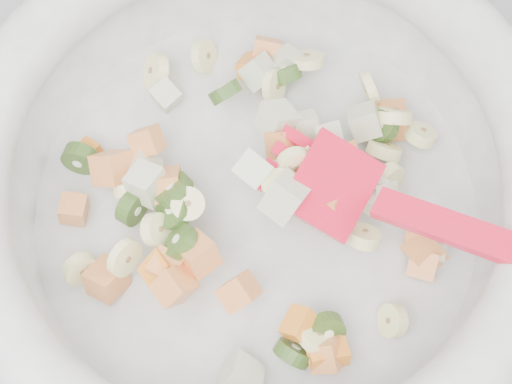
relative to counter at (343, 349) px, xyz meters
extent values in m
cube|color=gray|center=(0.00, 0.00, 0.00)|extent=(2.00, 0.60, 0.90)
cylinder|color=silver|center=(-0.10, 0.04, 0.46)|extent=(0.33, 0.33, 0.02)
torus|color=silver|center=(-0.10, 0.04, 0.54)|extent=(0.40, 0.40, 0.04)
cylinder|color=beige|center=(-0.03, -0.06, 0.48)|extent=(0.02, 0.02, 0.02)
cylinder|color=beige|center=(-0.20, 0.01, 0.49)|extent=(0.03, 0.03, 0.03)
cylinder|color=beige|center=(-0.17, 0.03, 0.50)|extent=(0.02, 0.03, 0.03)
cylinder|color=beige|center=(-0.07, 0.12, 0.49)|extent=(0.02, 0.03, 0.03)
cylinder|color=beige|center=(-0.01, 0.03, 0.49)|extent=(0.03, 0.02, 0.03)
cylinder|color=beige|center=(-0.19, 0.06, 0.49)|extent=(0.03, 0.02, 0.03)
cylinder|color=beige|center=(0.00, 0.11, 0.49)|extent=(0.02, 0.03, 0.03)
cylinder|color=beige|center=(-0.04, 0.04, 0.50)|extent=(0.03, 0.03, 0.03)
cylinder|color=beige|center=(0.02, 0.06, 0.48)|extent=(0.03, 0.02, 0.03)
cylinder|color=beige|center=(-0.16, 0.16, 0.48)|extent=(0.02, 0.03, 0.03)
cylinder|color=beige|center=(0.01, 0.08, 0.48)|extent=(0.04, 0.03, 0.03)
cylinder|color=beige|center=(-0.12, 0.16, 0.48)|extent=(0.03, 0.04, 0.03)
cylinder|color=beige|center=(-0.09, -0.06, 0.49)|extent=(0.03, 0.04, 0.02)
cylinder|color=beige|center=(-0.23, 0.01, 0.48)|extent=(0.03, 0.02, 0.03)
cylinder|color=beige|center=(-0.04, -0.01, 0.50)|extent=(0.03, 0.03, 0.02)
cylinder|color=beige|center=(-0.01, 0.06, 0.48)|extent=(0.04, 0.03, 0.03)
cylinder|color=beige|center=(-0.04, 0.14, 0.49)|extent=(0.03, 0.03, 0.03)
cylinder|color=beige|center=(-0.08, 0.04, 0.52)|extent=(0.03, 0.02, 0.03)
cylinder|color=beige|center=(-0.15, 0.04, 0.51)|extent=(0.03, 0.03, 0.02)
cylinder|color=beige|center=(-0.09, 0.03, 0.52)|extent=(0.03, 0.03, 0.01)
cylinder|color=beige|center=(-0.06, 0.05, 0.51)|extent=(0.02, 0.04, 0.04)
cylinder|color=beige|center=(0.01, 0.08, 0.49)|extent=(0.04, 0.03, 0.04)
cube|color=#DA7645|center=(0.00, -0.03, 0.48)|extent=(0.03, 0.03, 0.02)
cube|color=#DA7645|center=(-0.07, 0.15, 0.48)|extent=(0.03, 0.03, 0.03)
cube|color=#DA7645|center=(-0.06, 0.02, 0.51)|extent=(0.03, 0.03, 0.03)
cube|color=#DA7645|center=(-0.16, 0.06, 0.50)|extent=(0.02, 0.03, 0.03)
cube|color=#DA7645|center=(-0.21, 0.00, 0.48)|extent=(0.03, 0.04, 0.03)
cube|color=#DA7645|center=(0.00, -0.02, 0.48)|extent=(0.03, 0.03, 0.03)
cube|color=#DA7645|center=(-0.17, 0.00, 0.49)|extent=(0.03, 0.03, 0.02)
cube|color=#DA7645|center=(-0.17, -0.02, 0.50)|extent=(0.03, 0.03, 0.03)
cube|color=#DA7645|center=(-0.23, 0.06, 0.48)|extent=(0.02, 0.02, 0.02)
cube|color=#DA7645|center=(-0.13, -0.03, 0.50)|extent=(0.03, 0.03, 0.03)
cube|color=#DA7645|center=(0.01, 0.08, 0.48)|extent=(0.03, 0.03, 0.03)
cube|color=#DA7645|center=(0.00, -0.01, 0.48)|extent=(0.03, 0.03, 0.03)
cube|color=#DA7645|center=(-0.08, -0.08, 0.48)|extent=(0.03, 0.03, 0.03)
cube|color=#DA7645|center=(-0.07, 0.03, 0.51)|extent=(0.02, 0.02, 0.03)
cube|color=#DA7645|center=(-0.04, 0.05, 0.50)|extent=(0.03, 0.03, 0.02)
cube|color=#DA7645|center=(-0.20, 0.08, 0.49)|extent=(0.03, 0.04, 0.04)
cube|color=#DA7645|center=(-0.15, 0.00, 0.50)|extent=(0.03, 0.04, 0.03)
cube|color=#DA7645|center=(-0.17, 0.09, 0.50)|extent=(0.03, 0.03, 0.03)
cube|color=#DA7645|center=(-0.08, 0.06, 0.51)|extent=(0.03, 0.03, 0.03)
cylinder|color=#579331|center=(-0.19, 0.05, 0.49)|extent=(0.03, 0.03, 0.03)
cylinder|color=#579331|center=(-0.11, 0.12, 0.49)|extent=(0.03, 0.03, 0.03)
cylinder|color=#579331|center=(-0.16, 0.01, 0.50)|extent=(0.03, 0.03, 0.02)
cylinder|color=#579331|center=(-0.08, -0.06, 0.49)|extent=(0.03, 0.02, 0.03)
cylinder|color=#579331|center=(-0.06, 0.13, 0.48)|extent=(0.03, 0.03, 0.03)
cylinder|color=#579331|center=(-0.16, 0.04, 0.50)|extent=(0.03, 0.04, 0.03)
cylinder|color=#579331|center=(-0.16, 0.05, 0.50)|extent=(0.03, 0.04, 0.03)
cylinder|color=#579331|center=(-0.22, 0.10, 0.48)|extent=(0.04, 0.02, 0.04)
cylinder|color=#579331|center=(-0.10, -0.07, 0.48)|extent=(0.03, 0.03, 0.03)
cylinder|color=#579331|center=(0.00, 0.07, 0.49)|extent=(0.03, 0.03, 0.03)
cube|color=beige|center=(-0.10, 0.05, 0.52)|extent=(0.03, 0.03, 0.03)
cube|color=beige|center=(-0.02, 0.08, 0.49)|extent=(0.03, 0.03, 0.03)
cube|color=beige|center=(-0.05, 0.07, 0.50)|extent=(0.02, 0.03, 0.03)
cube|color=beige|center=(-0.03, 0.02, 0.50)|extent=(0.03, 0.03, 0.02)
cube|color=beige|center=(0.01, -0.02, 0.48)|extent=(0.02, 0.02, 0.02)
cube|color=beige|center=(-0.08, 0.08, 0.51)|extent=(0.03, 0.03, 0.03)
cube|color=beige|center=(-0.02, 0.02, 0.50)|extent=(0.03, 0.03, 0.03)
cube|color=beige|center=(-0.18, 0.07, 0.49)|extent=(0.03, 0.03, 0.04)
cube|color=beige|center=(-0.15, 0.13, 0.48)|extent=(0.02, 0.03, 0.02)
cube|color=beige|center=(-0.14, -0.08, 0.49)|extent=(0.03, 0.04, 0.04)
cube|color=beige|center=(-0.18, 0.06, 0.50)|extent=(0.03, 0.03, 0.03)
cube|color=beige|center=(-0.06, 0.14, 0.49)|extent=(0.03, 0.02, 0.03)
cube|color=beige|center=(-0.09, 0.02, 0.52)|extent=(0.04, 0.04, 0.04)
cube|color=beige|center=(-0.06, 0.08, 0.50)|extent=(0.02, 0.02, 0.03)
cube|color=beige|center=(-0.08, 0.13, 0.49)|extent=(0.03, 0.03, 0.03)
cube|color=#FF9E2E|center=(-0.22, 0.10, 0.48)|extent=(0.03, 0.03, 0.01)
cube|color=#FF9E2E|center=(-0.08, -0.08, 0.49)|extent=(0.03, 0.02, 0.02)
cube|color=#FF9E2E|center=(-0.18, 0.00, 0.49)|extent=(0.03, 0.02, 0.02)
cube|color=#FF9E2E|center=(-0.10, -0.05, 0.49)|extent=(0.03, 0.03, 0.02)
cube|color=#FF9E2E|center=(-0.09, 0.15, 0.48)|extent=(0.03, 0.03, 0.03)
cube|color=red|center=(-0.06, 0.02, 0.52)|extent=(0.08, 0.08, 0.02)
cube|color=red|center=(-0.07, 0.06, 0.52)|extent=(0.03, 0.02, 0.01)
cube|color=red|center=(-0.08, 0.05, 0.52)|extent=(0.03, 0.02, 0.01)
cube|color=red|center=(-0.09, 0.04, 0.52)|extent=(0.03, 0.02, 0.01)
cube|color=red|center=(-0.10, 0.03, 0.52)|extent=(0.03, 0.02, 0.01)
camera|label=1|loc=(-0.14, -0.15, 0.99)|focal=55.00mm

